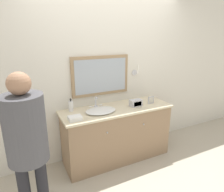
# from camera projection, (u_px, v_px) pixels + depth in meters

# --- Properties ---
(ground_plane) EXTENTS (14.00, 14.00, 0.00)m
(ground_plane) POSITION_uv_depth(u_px,v_px,m) (126.00, 168.00, 2.99)
(ground_plane) COLOR #B2A893
(wall_back) EXTENTS (8.00, 0.18, 2.55)m
(wall_back) POSITION_uv_depth(u_px,v_px,m) (108.00, 76.00, 3.15)
(wall_back) COLOR silver
(wall_back) RESTS_ON ground_plane
(vanity_counter) EXTENTS (1.70, 0.59, 0.85)m
(vanity_counter) POSITION_uv_depth(u_px,v_px,m) (117.00, 133.00, 3.13)
(vanity_counter) COLOR #937556
(vanity_counter) RESTS_ON ground_plane
(sink_basin) EXTENTS (0.44, 0.38, 0.18)m
(sink_basin) POSITION_uv_depth(u_px,v_px,m) (100.00, 110.00, 2.86)
(sink_basin) COLOR white
(sink_basin) RESTS_ON vanity_counter
(soap_bottle) EXTENTS (0.07, 0.07, 0.19)m
(soap_bottle) POSITION_uv_depth(u_px,v_px,m) (71.00, 106.00, 2.86)
(soap_bottle) COLOR white
(soap_bottle) RESTS_ON vanity_counter
(appliance_box) EXTENTS (0.19, 0.11, 0.10)m
(appliance_box) POSITION_uv_depth(u_px,v_px,m) (136.00, 103.00, 3.07)
(appliance_box) COLOR #BCBCC1
(appliance_box) RESTS_ON vanity_counter
(picture_frame) EXTENTS (0.11, 0.01, 0.12)m
(picture_frame) POSITION_uv_depth(u_px,v_px,m) (151.00, 100.00, 3.18)
(picture_frame) COLOR #B2B2B7
(picture_frame) RESTS_ON vanity_counter
(hand_towel_near_sink) EXTENTS (0.17, 0.13, 0.05)m
(hand_towel_near_sink) POSITION_uv_depth(u_px,v_px,m) (75.00, 118.00, 2.57)
(hand_towel_near_sink) COLOR white
(hand_towel_near_sink) RESTS_ON vanity_counter
(person) EXTENTS (0.38, 0.38, 1.61)m
(person) POSITION_uv_depth(u_px,v_px,m) (26.00, 137.00, 1.87)
(person) COLOR #232328
(person) RESTS_ON ground_plane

